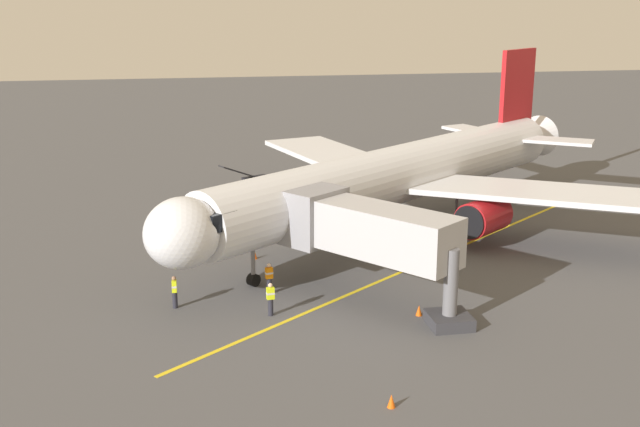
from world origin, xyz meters
TOP-DOWN VIEW (x-y plane):
  - ground_plane at (0.00, 0.00)m, footprint 220.00×220.00m
  - apron_lead_in_line at (-1.86, 8.74)m, footprint 31.84×24.59m
  - airplane at (-2.08, 2.57)m, footprint 34.42×31.69m
  - jet_bridge at (3.58, 13.70)m, footprint 8.64×10.22m
  - ground_crew_marshaller at (8.43, 15.29)m, footprint 0.42×0.29m
  - ground_crew_wing_walker at (8.13, 12.32)m, footprint 0.45×0.34m
  - ground_crew_loader at (13.10, 13.39)m, footprint 0.27×0.41m
  - belt_loader_near_nose at (6.35, -11.90)m, footprint 4.62×3.14m
  - safety_cone_nose_left at (8.29, 6.37)m, footprint 0.32×0.32m
  - safety_cone_nose_right at (10.72, 3.59)m, footprint 0.32×0.32m
  - safety_cone_wing_port at (5.00, 25.16)m, footprint 0.32×0.32m
  - safety_cone_wing_starboard at (1.17, 16.66)m, footprint 0.32×0.32m

SIDE VIEW (x-z plane):
  - ground_plane at x=0.00m, z-range 0.00..0.00m
  - apron_lead_in_line at x=-1.86m, z-range 0.00..0.01m
  - safety_cone_nose_left at x=8.29m, z-range 0.00..0.55m
  - safety_cone_nose_right at x=10.72m, z-range 0.00..0.55m
  - safety_cone_wing_port at x=5.00m, z-range 0.00..0.55m
  - safety_cone_wing_starboard at x=1.17m, z-range 0.00..0.55m
  - belt_loader_near_nose at x=6.35m, z-range -0.45..1.88m
  - ground_crew_marshaller at x=8.43m, z-range 0.03..1.74m
  - ground_crew_wing_walker at x=8.13m, z-range 0.03..1.74m
  - ground_crew_loader at x=13.10m, z-range 0.03..1.74m
  - jet_bridge at x=3.58m, z-range 1.06..6.46m
  - airplane at x=-2.08m, z-range -1.75..9.75m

